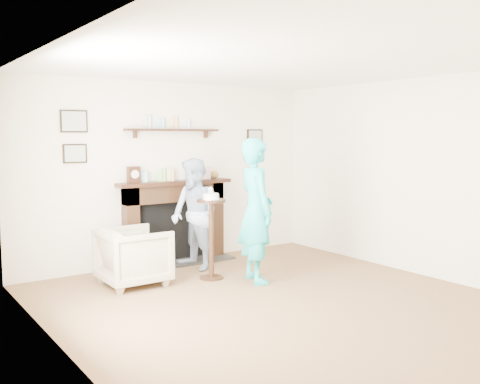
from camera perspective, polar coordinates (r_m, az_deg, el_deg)
name	(u,v)px	position (r m, az deg, el deg)	size (l,w,h in m)	color
ground	(285,306)	(5.72, 4.83, -12.03)	(5.00, 5.00, 0.00)	brown
room_shell	(246,149)	(5.99, 0.67, 4.61)	(4.54, 5.02, 2.52)	white
armchair	(134,284)	(6.60, -11.21, -9.65)	(0.73, 0.75, 0.69)	#C0AF8E
man	(195,269)	(7.24, -4.81, -8.17)	(0.72, 0.56, 1.48)	#A9BDD4
woman	(256,281)	(6.63, 1.69, -9.48)	(0.64, 0.42, 1.74)	teal
pedestal_table	(211,223)	(6.60, -3.08, -3.32)	(0.36, 0.36, 1.14)	black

